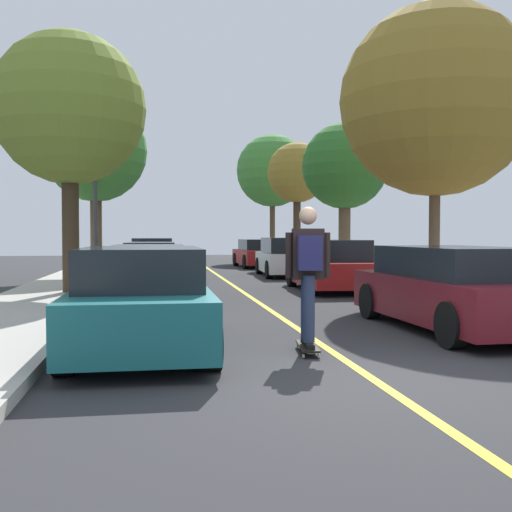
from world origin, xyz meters
The scene contains 20 objects.
ground centered at (0.00, 0.00, 0.00)m, with size 80.00×80.00×0.00m, color #2D2D30.
center_line centered at (0.00, 4.00, 0.00)m, with size 0.12×39.20×0.01m, color gold.
parked_car_left_nearest centered at (-2.46, 2.01, 0.67)m, with size 1.82×4.15×1.36m.
parked_car_left_near centered at (-2.46, 7.65, 0.66)m, with size 1.97×4.48×1.30m.
parked_car_left_far centered at (-2.46, 13.85, 0.65)m, with size 1.94×4.72×1.29m.
parked_car_left_farthest centered at (-2.46, 19.97, 0.68)m, with size 1.95×4.14×1.39m.
parked_car_right_nearest centered at (2.46, 2.93, 0.67)m, with size 2.00×4.43×1.34m.
parked_car_right_near centered at (2.46, 10.02, 0.69)m, with size 1.98×4.18×1.39m.
parked_car_right_far centered at (2.46, 15.86, 0.71)m, with size 2.04×4.17×1.42m.
parked_car_right_farthest centered at (2.46, 22.05, 0.64)m, with size 2.10×4.19×1.31m.
street_tree_left_nearest centered at (-4.32, 9.10, 4.54)m, with size 3.65×3.65×6.25m.
street_tree_left_near centered at (-4.32, 15.33, 4.37)m, with size 3.48×3.48×6.00m.
street_tree_right_nearest centered at (4.32, 7.60, 4.72)m, with size 4.56×4.56×6.87m.
street_tree_right_near centered at (4.32, 14.75, 3.93)m, with size 3.04×3.04×5.35m.
street_tree_right_far centered at (4.32, 22.25, 4.44)m, with size 2.85×2.85×5.77m.
street_tree_right_farthest centered at (4.32, 28.56, 5.21)m, with size 4.15×4.15×7.16m.
fire_hydrant centered at (3.96, 7.83, 0.49)m, with size 0.20×0.20×0.70m.
streetlamp centered at (-4.21, 13.99, 3.65)m, with size 0.36×0.24×6.21m.
skateboard centered at (-0.34, 1.45, 0.09)m, with size 0.32×0.86×0.10m.
skateboarder centered at (-0.34, 1.41, 1.12)m, with size 0.59×0.71×1.79m.
Camera 1 is at (-2.25, -6.21, 1.53)m, focal length 42.90 mm.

